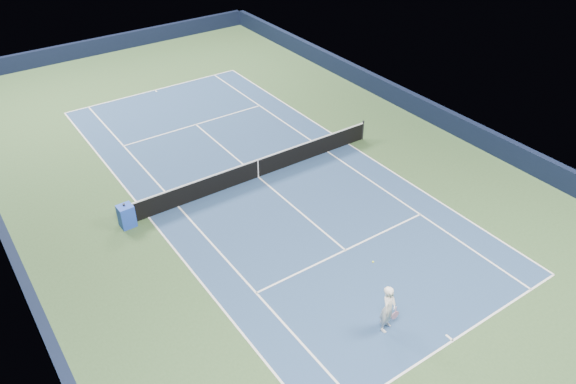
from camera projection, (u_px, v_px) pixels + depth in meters
ground at (258, 177)px, 26.28m from camera, size 40.00×40.00×0.00m
wall_far at (108, 44)px, 39.39m from camera, size 22.00×0.35×1.10m
wall_right at (423, 108)px, 31.04m from camera, size 0.35×40.00×1.10m
wall_left at (12, 255)px, 20.90m from camera, size 0.35×40.00×1.10m
court_surface at (258, 177)px, 26.28m from camera, size 10.97×23.77×0.01m
baseline_far at (155, 90)px, 34.32m from camera, size 10.97×0.08×0.00m
baseline_near at (453, 341)px, 18.23m from camera, size 10.97×0.08×0.00m
sideline_doubles_right at (348, 144)px, 28.85m from camera, size 0.08×23.77×0.00m
sideline_doubles_left at (149, 217)px, 23.71m from camera, size 0.08×23.77×0.00m
sideline_singles_right at (327, 152)px, 28.21m from camera, size 0.08×23.77×0.00m
sideline_singles_left at (178, 206)px, 24.35m from camera, size 0.08×23.77×0.00m
service_line_far at (196, 124)px, 30.61m from camera, size 8.23×0.08×0.00m
service_line_near at (345, 250)px, 21.94m from camera, size 8.23×0.08×0.00m
center_service_line at (258, 177)px, 26.28m from camera, size 0.08×12.80×0.00m
center_mark_far at (156, 91)px, 34.22m from camera, size 0.08×0.30×0.00m
center_mark_near at (449, 338)px, 18.33m from camera, size 0.08×0.30×0.00m
tennis_net at (258, 168)px, 26.00m from camera, size 12.90×0.10×1.07m
sponsor_cube at (127, 216)px, 22.96m from camera, size 0.64×0.57×0.99m
tennis_player at (388, 309)px, 18.17m from camera, size 0.87×1.37×2.17m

